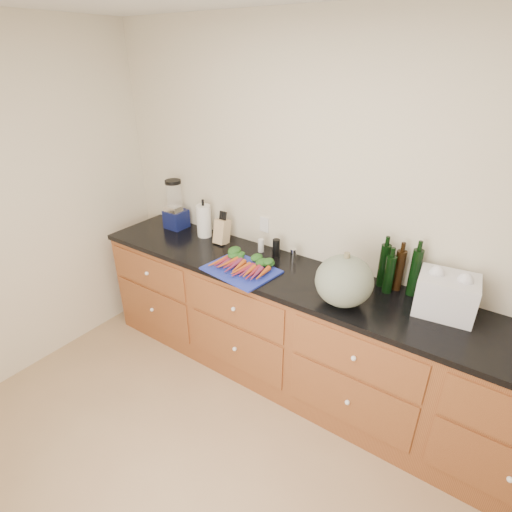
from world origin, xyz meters
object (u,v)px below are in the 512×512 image
Objects in this scene: carrots at (244,265)px; tomato_box at (342,273)px; cutting_board at (241,270)px; knife_block at (222,231)px; blender_appliance at (175,207)px; paper_towel at (204,221)px; squash at (344,281)px.

tomato_box is at bearing 25.31° from carrots.
knife_block reaches higher than cutting_board.
blender_appliance is at bearing 163.41° from carrots.
paper_towel is at bearing 0.41° from blender_appliance.
knife_block is (0.21, -0.02, -0.04)m from paper_towel.
cutting_board is 3.76× the size of tomato_box.
tomato_box is (1.58, 0.01, -0.16)m from blender_appliance.
tomato_box reaches higher than cutting_board.
knife_block is 1.05m from tomato_box.
blender_appliance is (-1.72, 0.29, 0.03)m from squash.
blender_appliance is 0.33m from paper_towel.
carrots is at bearing -32.71° from knife_block.
paper_towel is at bearing -179.54° from tomato_box.
paper_towel is (-1.39, 0.29, -0.02)m from squash.
blender_appliance is 1.59m from tomato_box.
cutting_board is 1.13× the size of blender_appliance.
knife_block reaches higher than tomato_box.
tomato_box is at bearing 0.46° from paper_towel.
blender_appliance is 0.55m from knife_block.
squash is (0.76, -0.01, 0.12)m from carrots.
cutting_board is at bearing -35.80° from knife_block.
tomato_box is (0.63, 0.30, -0.01)m from carrots.
paper_towel is (0.33, 0.00, -0.05)m from blender_appliance.
cutting_board is 0.52m from knife_block.
cutting_board is 1.39× the size of squash.
carrots is at bearing 90.00° from cutting_board.
carrots is at bearing -24.63° from paper_towel.
squash reaches higher than knife_block.
blender_appliance is at bearing 170.43° from squash.
paper_towel is (-0.63, 0.29, 0.10)m from carrots.
squash reaches higher than tomato_box.
blender_appliance reaches higher than paper_towel.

